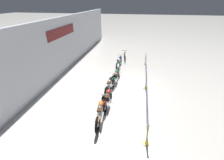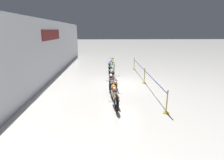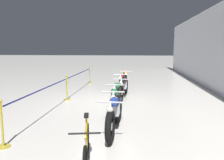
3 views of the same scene
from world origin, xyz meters
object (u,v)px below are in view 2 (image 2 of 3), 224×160
object	(u,v)px
motorcycle_orange_0	(114,94)
motorcycle_green_3	(113,75)
motorcycle_black_2	(111,80)
motorcycle_green_4	(112,70)
motorcycle_red_1	(115,87)
bicycle	(112,64)
motorcycle_blue_5	(110,67)
stanchion_mid_left	(144,78)
stanchion_mid_right	(134,65)
stanchion_far_left	(150,78)

from	to	relation	value
motorcycle_orange_0	motorcycle_green_3	size ratio (longest dim) A/B	1.06
motorcycle_black_2	motorcycle_green_4	world-z (taller)	motorcycle_green_4
motorcycle_orange_0	motorcycle_red_1	distance (m)	1.19
motorcycle_green_4	motorcycle_orange_0	bearing A→B (deg)	179.13
motorcycle_orange_0	bicycle	distance (m)	8.50
motorcycle_green_4	motorcycle_blue_5	size ratio (longest dim) A/B	1.02
motorcycle_red_1	motorcycle_black_2	xyz separation A→B (m)	(1.53, 0.19, -0.01)
stanchion_mid_left	stanchion_mid_right	distance (m)	4.40
motorcycle_black_2	motorcycle_green_3	size ratio (longest dim) A/B	0.99
motorcycle_blue_5	stanchion_far_left	bearing A→B (deg)	-153.67
motorcycle_black_2	motorcycle_green_3	xyz separation A→B (m)	(1.29, -0.18, 0.01)
bicycle	motorcycle_green_3	bearing A→B (deg)	178.21
motorcycle_blue_5	bicycle	size ratio (longest dim) A/B	1.37
bicycle	motorcycle_blue_5	bearing A→B (deg)	170.67
motorcycle_blue_5	motorcycle_black_2	bearing A→B (deg)	179.81
stanchion_mid_right	bicycle	bearing A→B (deg)	70.85
bicycle	stanchion_far_left	bearing A→B (deg)	-163.06
motorcycle_orange_0	motorcycle_green_3	xyz separation A→B (m)	(4.00, -0.11, -0.02)
motorcycle_red_1	stanchion_far_left	bearing A→B (deg)	-68.92
motorcycle_green_4	stanchion_far_left	distance (m)	3.96
motorcycle_green_4	stanchion_far_left	size ratio (longest dim) A/B	0.26
motorcycle_green_4	motorcycle_green_3	bearing A→B (deg)	-178.75
motorcycle_orange_0	stanchion_far_left	distance (m)	3.00
motorcycle_blue_5	stanchion_far_left	size ratio (longest dim) A/B	0.26
motorcycle_green_3	stanchion_mid_left	size ratio (longest dim) A/B	2.19
motorcycle_green_3	motorcycle_green_4	bearing A→B (deg)	1.25
motorcycle_black_2	motorcycle_green_4	bearing A→B (deg)	-3.34
motorcycle_black_2	stanchion_far_left	bearing A→B (deg)	-107.38
motorcycle_black_2	motorcycle_green_4	size ratio (longest dim) A/B	0.99
motorcycle_black_2	motorcycle_green_3	bearing A→B (deg)	-7.99
motorcycle_red_1	bicycle	bearing A→B (deg)	-1.00
motorcycle_green_4	bicycle	distance (m)	3.19
motorcycle_red_1	stanchion_mid_right	distance (m)	6.95
motorcycle_red_1	motorcycle_green_3	bearing A→B (deg)	0.27
motorcycle_green_3	bicycle	distance (m)	4.50
motorcycle_black_2	stanchion_far_left	xyz separation A→B (m)	(-0.72, -2.30, 0.26)
motorcycle_red_1	motorcycle_green_4	bearing A→B (deg)	0.58
motorcycle_orange_0	motorcycle_green_4	world-z (taller)	motorcycle_orange_0
motorcycle_red_1	stanchion_mid_right	world-z (taller)	stanchion_mid_right
motorcycle_green_3	stanchion_far_left	xyz separation A→B (m)	(-2.01, -2.12, 0.25)
stanchion_mid_left	motorcycle_green_4	bearing A→B (deg)	48.37
motorcycle_orange_0	motorcycle_red_1	world-z (taller)	motorcycle_orange_0
motorcycle_orange_0	motorcycle_green_3	world-z (taller)	motorcycle_orange_0
motorcycle_black_2	bicycle	xyz separation A→B (m)	(5.78, -0.32, -0.10)
motorcycle_orange_0	motorcycle_black_2	bearing A→B (deg)	1.51
motorcycle_green_3	stanchion_mid_left	distance (m)	2.21
stanchion_far_left	stanchion_mid_right	size ratio (longest dim) A/B	8.50
bicycle	stanchion_mid_left	distance (m)	5.46
motorcycle_green_3	stanchion_mid_left	xyz separation A→B (m)	(-0.60, -2.12, -0.11)
motorcycle_green_3	stanchion_far_left	distance (m)	2.93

